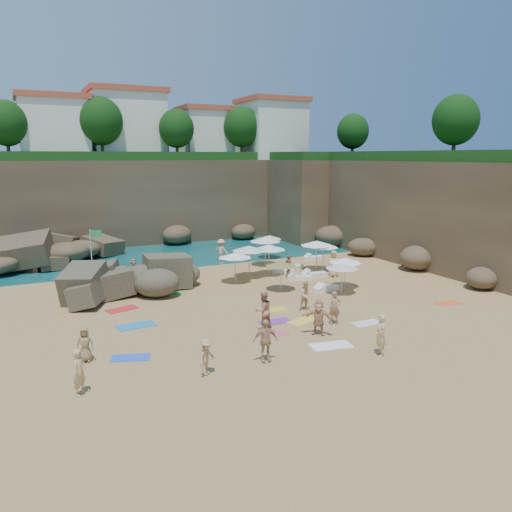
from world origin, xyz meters
name	(u,v)px	position (x,y,z in m)	size (l,w,h in m)	color
ground	(248,301)	(0.00, 0.00, 0.00)	(120.00, 120.00, 0.00)	tan
seawater	(135,232)	(0.00, 30.00, 0.00)	(120.00, 120.00, 0.00)	#0C4751
cliff_back	(164,199)	(2.00, 25.00, 4.00)	(44.00, 8.00, 8.00)	brown
cliff_right	(405,207)	(19.00, 8.00, 4.00)	(8.00, 30.00, 8.00)	brown
cliff_corner	(313,198)	(17.00, 20.00, 4.00)	(10.00, 12.00, 8.00)	brown
rock_promontory	(34,266)	(-11.00, 16.00, 0.00)	(12.00, 7.00, 2.00)	brown
clifftop_buildings	(168,128)	(2.96, 25.79, 11.24)	(28.48, 9.48, 7.00)	white
clifftop_trees	(206,125)	(4.78, 19.52, 11.26)	(35.60, 23.82, 4.40)	#11380F
rock_outcrop	(135,293)	(-5.63, 4.65, 0.00)	(6.98, 5.24, 2.79)	#695E47
flag_pole	(93,251)	(-7.63, 7.12, 2.46)	(0.74, 0.22, 3.85)	silver
parasol_0	(269,247)	(4.09, 5.21, 2.05)	(2.36, 2.36, 2.24)	silver
parasol_1	(269,237)	(6.87, 10.53, 1.78)	(2.06, 2.06, 1.94)	silver
parasol_2	(265,239)	(5.29, 8.17, 2.09)	(2.40, 2.40, 2.27)	silver
parasol_3	(323,245)	(8.36, 4.73, 1.94)	(2.24, 2.24, 2.12)	silver
parasol_4	(317,243)	(7.95, 4.98, 2.08)	(2.40, 2.40, 2.27)	silver
parasol_5	(249,248)	(2.51, 5.16, 2.10)	(2.42, 2.42, 2.29)	silver
parasol_6	(281,264)	(2.86, 1.18, 1.75)	(2.02, 2.02, 1.91)	silver
parasol_8	(346,260)	(6.93, -0.03, 1.83)	(2.11, 2.11, 2.00)	silver
parasol_9	(235,255)	(1.06, 4.25, 1.91)	(2.20, 2.20, 2.08)	silver
parasol_11	(342,266)	(5.89, -1.13, 1.78)	(2.05, 2.05, 1.94)	silver
lounger_0	(314,275)	(6.76, 3.41, 0.15)	(1.90, 0.63, 0.30)	silver
lounger_1	(313,258)	(9.97, 8.60, 0.13)	(1.65, 0.55, 0.26)	white
lounger_2	(293,268)	(6.49, 5.93, 0.15)	(1.90, 0.63, 0.30)	silver
lounger_3	(300,278)	(5.47, 3.20, 0.13)	(1.64, 0.55, 0.26)	white
lounger_4	(283,271)	(5.42, 5.48, 0.12)	(1.55, 0.52, 0.24)	white
lounger_5	(326,289)	(5.45, -0.13, 0.14)	(1.81, 0.60, 0.28)	white
towel_0	(130,358)	(-8.04, -5.49, 0.01)	(1.60, 0.80, 0.03)	blue
towel_4	(272,310)	(0.47, -2.17, 0.01)	(1.61, 0.80, 0.03)	yellow
towel_5	(367,323)	(3.82, -6.29, 0.01)	(1.59, 0.80, 0.03)	silver
towel_6	(276,322)	(-0.28, -4.05, 0.01)	(1.65, 0.83, 0.03)	purple
towel_7	(122,309)	(-7.00, 1.57, 0.02)	(1.74, 0.87, 0.03)	red
towel_8	(136,326)	(-6.91, -1.52, 0.02)	(1.90, 0.95, 0.03)	#227BB5
towel_9	(272,334)	(-1.29, -5.62, 0.01)	(1.48, 0.74, 0.03)	#D55265
towel_10	(448,303)	(10.34, -5.50, 0.01)	(1.50, 0.75, 0.03)	#FF5828
towel_11	(173,293)	(-3.51, 3.52, 0.01)	(1.46, 0.73, 0.03)	green
towel_12	(304,321)	(1.12, -4.54, 0.02)	(1.80, 0.90, 0.03)	yellow
towel_13	(331,346)	(0.42, -8.07, 0.02)	(1.87, 0.93, 0.03)	white
person_stand_0	(80,372)	(-10.34, -8.05, 0.87)	(0.63, 0.42, 1.74)	tan
person_stand_1	(263,310)	(-1.30, -4.65, 0.95)	(0.92, 0.72, 1.90)	tan
person_stand_2	(221,250)	(2.84, 11.21, 0.91)	(1.18, 0.49, 1.82)	#F9AD8D
person_stand_3	(289,266)	(5.09, 4.07, 0.79)	(0.93, 0.39, 1.59)	#935949
person_stand_4	(334,264)	(8.04, 2.86, 0.93)	(0.91, 0.50, 1.87)	#E2BB76
person_stand_5	(134,270)	(-4.99, 7.69, 0.79)	(1.47, 0.42, 1.59)	tan
person_stand_6	(381,335)	(1.69, -9.88, 0.92)	(0.67, 0.44, 1.84)	#E6BC82
person_lie_0	(207,370)	(-5.68, -8.46, 0.19)	(0.94, 1.46, 0.39)	tan
person_lie_1	(265,357)	(-3.04, -8.30, 0.22)	(1.05, 1.79, 0.44)	tan
person_lie_2	(86,357)	(-9.78, -5.04, 0.19)	(0.71, 1.46, 0.39)	olive
person_lie_3	(318,330)	(0.69, -6.58, 0.22)	(1.56, 1.68, 0.45)	tan
person_lie_4	(334,320)	(2.25, -5.65, 0.20)	(0.61, 1.68, 0.40)	#A47552
person_lie_5	(306,304)	(2.22, -2.96, 0.31)	(0.79, 1.63, 0.62)	#DFB77F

